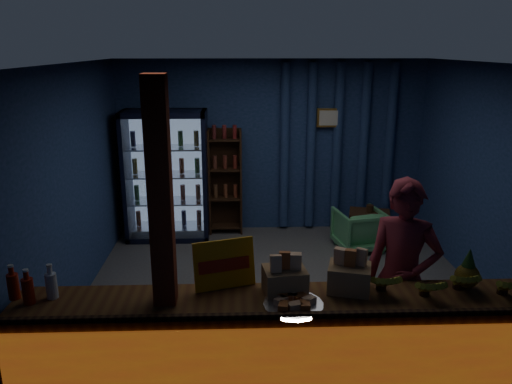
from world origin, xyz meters
TOP-DOWN VIEW (x-y plane):
  - ground at (0.00, 0.00)m, footprint 4.60×4.60m
  - room_walls at (0.00, 0.00)m, footprint 4.60×4.60m
  - counter at (0.00, -1.91)m, footprint 4.40×0.57m
  - support_post at (-1.05, -1.90)m, footprint 0.16×0.16m
  - beverage_cooler at (-1.55, 1.92)m, footprint 1.20×0.62m
  - bottle_shelf at (-0.70, 2.06)m, footprint 0.50×0.28m
  - curtain_folds at (1.00, 2.14)m, footprint 1.74×0.14m
  - framed_picture at (0.85, 2.10)m, footprint 0.36×0.04m
  - shopkeeper at (0.87, -1.43)m, footprint 0.75×0.64m
  - green_chair at (1.19, 1.29)m, footprint 0.73×0.75m
  - side_table at (1.35, 1.39)m, footprint 0.65×0.53m
  - yellow_sign at (-0.62, -1.68)m, footprint 0.49×0.23m
  - soda_bottles at (-2.05, -1.84)m, footprint 0.37×0.16m
  - snack_box_left at (-0.16, -1.81)m, footprint 0.35×0.30m
  - snack_box_centre at (0.34, -1.77)m, footprint 0.37×0.34m
  - pastry_tray at (-0.12, -2.01)m, footprint 0.44×0.44m
  - banana_bunches at (1.05, -1.87)m, footprint 1.18×0.32m
  - pineapple at (1.26, -1.78)m, footprint 0.19×0.19m

SIDE VIEW (x-z plane):
  - ground at x=0.00m, z-range 0.00..0.00m
  - side_table at x=1.35m, z-range -0.05..0.56m
  - green_chair at x=1.19m, z-range 0.00..0.58m
  - counter at x=0.00m, z-range -0.02..0.97m
  - bottle_shelf at x=-0.70m, z-range -0.01..1.59m
  - shopkeeper at x=0.87m, z-range 0.00..1.74m
  - beverage_cooler at x=-1.55m, z-range -0.02..1.88m
  - pastry_tray at x=-0.12m, z-range 0.94..1.01m
  - banana_bunches at x=1.05m, z-range 0.95..1.14m
  - soda_bottles at x=-2.05m, z-range 0.92..1.20m
  - snack_box_left at x=-0.16m, z-range 0.90..1.24m
  - snack_box_centre at x=0.34m, z-range 0.90..1.24m
  - pineapple at x=1.26m, z-range 0.92..1.25m
  - yellow_sign at x=-0.62m, z-range 0.95..1.33m
  - support_post at x=-1.05m, z-range 0.00..2.60m
  - curtain_folds at x=1.00m, z-range 0.05..2.55m
  - room_walls at x=0.00m, z-range -0.73..3.87m
  - framed_picture at x=0.85m, z-range 1.61..1.89m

